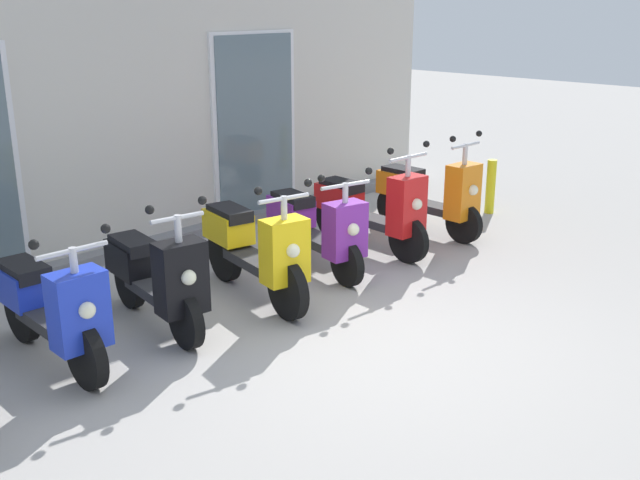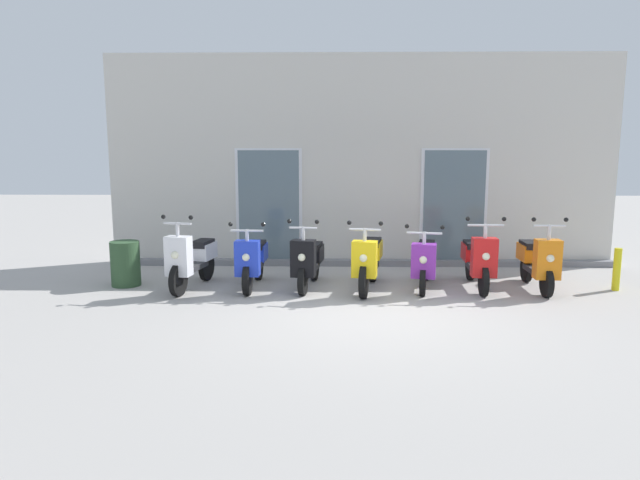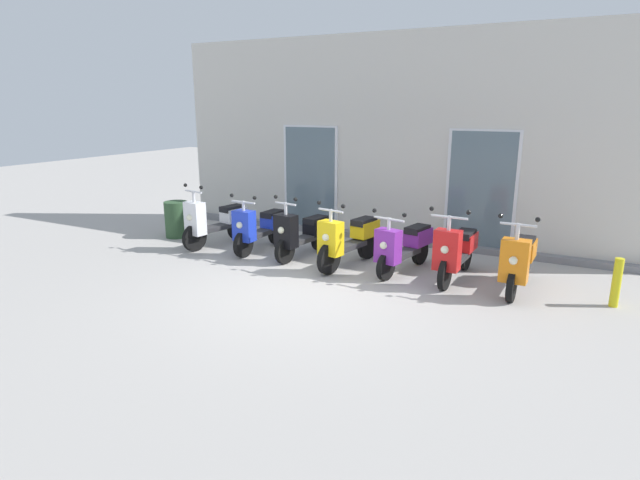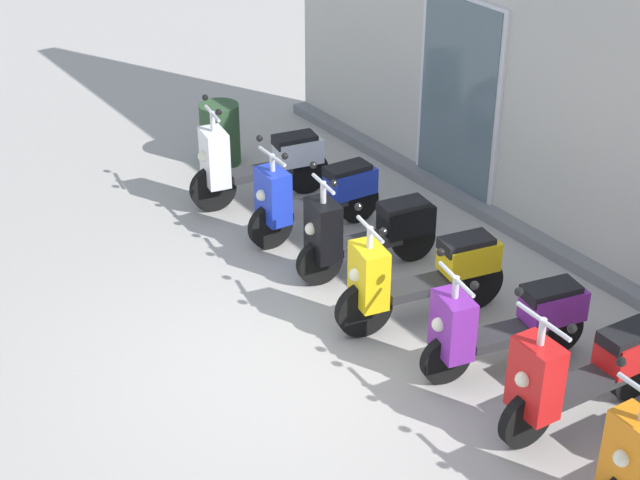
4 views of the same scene
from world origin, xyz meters
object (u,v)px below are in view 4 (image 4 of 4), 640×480
object	(u,v)px
scooter_white	(257,161)
scooter_blue	(314,195)
trash_bin	(220,134)
scooter_purple	(505,321)
scooter_red	(583,371)
scooter_black	(366,231)
scooter_yellow	(421,275)

from	to	relation	value
scooter_white	scooter_blue	world-z (taller)	scooter_white
scooter_blue	trash_bin	size ratio (longest dim) A/B	2.09
scooter_purple	scooter_red	distance (m)	0.87
scooter_blue	scooter_purple	xyz separation A→B (m)	(2.86, 0.02, -0.00)
scooter_red	trash_bin	world-z (taller)	scooter_red
scooter_white	scooter_black	distance (m)	1.93
scooter_blue	scooter_red	bearing A→B (deg)	0.25
scooter_blue	scooter_yellow	world-z (taller)	scooter_yellow
scooter_purple	scooter_black	bearing A→B (deg)	-179.25
trash_bin	scooter_white	bearing A→B (deg)	-8.18
scooter_white	scooter_yellow	distance (m)	2.92
scooter_black	scooter_red	distance (m)	2.80
scooter_white	scooter_red	size ratio (longest dim) A/B	1.00
scooter_blue	scooter_black	bearing A→B (deg)	-0.33
scooter_white	scooter_blue	xyz separation A→B (m)	(1.00, 0.10, -0.03)
scooter_blue	scooter_purple	distance (m)	2.86
scooter_blue	trash_bin	world-z (taller)	scooter_blue
scooter_black	trash_bin	bearing A→B (deg)	178.54
scooter_blue	scooter_red	world-z (taller)	scooter_red
scooter_black	scooter_yellow	size ratio (longest dim) A/B	0.91
scooter_black	scooter_yellow	distance (m)	1.00
scooter_white	scooter_red	bearing A→B (deg)	1.35
scooter_blue	scooter_black	world-z (taller)	scooter_black
scooter_blue	scooter_yellow	bearing A→B (deg)	-3.64
scooter_white	scooter_purple	distance (m)	3.86
scooter_yellow	scooter_red	xyz separation A→B (m)	(1.81, 0.14, -0.00)
scooter_yellow	scooter_red	world-z (taller)	scooter_red
scooter_white	scooter_black	size ratio (longest dim) A/B	1.08
scooter_yellow	trash_bin	bearing A→B (deg)	177.26
trash_bin	scooter_black	bearing A→B (deg)	-1.46
scooter_red	scooter_blue	bearing A→B (deg)	-179.75
scooter_white	scooter_black	bearing A→B (deg)	2.66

